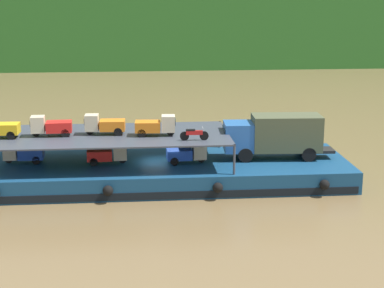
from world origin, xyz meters
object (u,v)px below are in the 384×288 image
covered_lorry (275,135)px  mini_truck_lower_aft (108,154)px  mini_truck_lower_stern (23,153)px  mini_truck_lower_mid (187,153)px  mini_truck_upper_mid (51,126)px  cargo_barge (161,172)px  mini_truck_upper_fore (104,124)px  motorcycle_upper_port (194,134)px  mini_truck_upper_bow (156,126)px

covered_lorry → mini_truck_lower_aft: bearing=-178.3°
covered_lorry → mini_truck_lower_stern: bearing=178.8°
mini_truck_lower_mid → mini_truck_upper_mid: 9.49m
mini_truck_upper_mid → mini_truck_lower_mid: bearing=-2.8°
cargo_barge → mini_truck_upper_fore: (-3.81, 0.13, 3.44)m
mini_truck_upper_mid → mini_truck_upper_fore: size_ratio=1.00×
covered_lorry → mini_truck_lower_mid: 6.41m
cargo_barge → mini_truck_lower_stern: size_ratio=9.58×
mini_truck_lower_aft → motorcycle_upper_port: 6.36m
mini_truck_lower_aft → mini_truck_upper_fore: bearing=122.8°
motorcycle_upper_port → mini_truck_upper_mid: bearing=167.4°
covered_lorry → mini_truck_lower_aft: covered_lorry is taller
cargo_barge → mini_truck_upper_mid: (-7.41, -0.04, 3.44)m
mini_truck_upper_mid → mini_truck_upper_bow: bearing=-4.1°
mini_truck_lower_aft → mini_truck_upper_bow: 3.90m
mini_truck_lower_aft → mini_truck_upper_bow: mini_truck_upper_bow is taller
covered_lorry → cargo_barge: bearing=-178.7°
mini_truck_lower_mid → motorcycle_upper_port: 2.45m
mini_truck_lower_aft → mini_truck_lower_mid: same height
mini_truck_lower_stern → motorcycle_upper_port: bearing=-13.2°
mini_truck_lower_stern → mini_truck_upper_fore: (5.66, -0.42, 2.00)m
cargo_barge → mini_truck_lower_stern: (-9.48, 0.55, 1.44)m
mini_truck_upper_mid → mini_truck_upper_bow: same height
mini_truck_lower_aft → motorcycle_upper_port: size_ratio=1.46×
mini_truck_lower_mid → mini_truck_upper_fore: size_ratio=1.01×
mini_truck_lower_stern → mini_truck_upper_mid: (2.06, -0.59, 2.00)m
cargo_barge → mini_truck_lower_aft: bearing=-177.3°
cargo_barge → motorcycle_upper_port: (2.15, -2.19, 3.18)m
mini_truck_upper_mid → cargo_barge: bearing=0.3°
motorcycle_upper_port → mini_truck_upper_bow: bearing=146.1°
mini_truck_lower_aft → mini_truck_upper_bow: (3.33, -0.37, 2.00)m
covered_lorry → mini_truck_lower_stern: covered_lorry is taller
mini_truck_lower_aft → mini_truck_upper_mid: (-3.79, 0.13, 2.00)m
cargo_barge → mini_truck_lower_stern: 9.60m
covered_lorry → mini_truck_lower_stern: size_ratio=2.89×
cargo_barge → mini_truck_upper_mid: size_ratio=9.42×
cargo_barge → mini_truck_upper_bow: (-0.29, -0.54, 3.44)m
mini_truck_upper_mid → motorcycle_upper_port: size_ratio=1.47×
mini_truck_lower_aft → mini_truck_upper_fore: mini_truck_upper_fore is taller
mini_truck_lower_stern → mini_truck_lower_aft: 5.90m
mini_truck_upper_mid → mini_truck_upper_fore: same height
covered_lorry → mini_truck_upper_bow: (-8.42, -0.73, 1.00)m
covered_lorry → mini_truck_lower_mid: bearing=-173.9°
cargo_barge → mini_truck_lower_aft: mini_truck_lower_aft is taller
mini_truck_upper_bow → covered_lorry: bearing=4.9°
cargo_barge → covered_lorry: bearing=1.3°
cargo_barge → mini_truck_upper_mid: 8.17m
covered_lorry → mini_truck_upper_fore: mini_truck_upper_fore is taller
mini_truck_upper_bow → motorcycle_upper_port: size_ratio=1.47×
mini_truck_upper_fore → covered_lorry: bearing=0.2°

